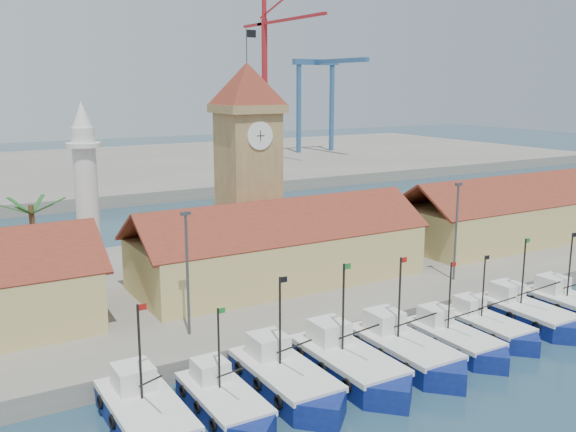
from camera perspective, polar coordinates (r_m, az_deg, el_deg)
ground at (r=44.75m, az=12.38°, el=-14.06°), size 400.00×400.00×0.00m
quay at (r=62.86m, az=-2.62°, el=-5.42°), size 140.00×32.00×1.50m
terminal at (r=143.13m, az=-18.97°, el=3.75°), size 240.00×80.00×2.00m
boat_0 at (r=38.54m, az=-12.34°, el=-17.20°), size 3.71×10.15×7.68m
boat_1 at (r=39.50m, az=-5.55°, el=-16.36°), size 3.28×8.98×6.79m
boat_2 at (r=41.71m, az=-0.03°, el=-14.52°), size 3.80×10.40×7.87m
boat_3 at (r=43.83m, az=5.60°, el=-13.19°), size 3.92×10.73×8.12m
boat_4 at (r=46.46m, az=10.50°, el=-11.87°), size 3.82×10.46×7.92m
boat_5 at (r=49.35m, az=14.68°, el=-10.76°), size 3.33×9.12×6.90m
boat_6 at (r=52.68m, az=17.43°, el=-9.48°), size 3.22×8.81×6.67m
boat_7 at (r=56.12m, az=20.65°, el=-8.30°), size 3.59×9.83×7.44m
boat_8 at (r=59.46m, az=24.20°, el=-7.47°), size 3.60×9.86×7.46m
hall_center at (r=58.59m, az=-0.81°, el=-3.39°), size 27.04×10.13×7.61m
hall_right at (r=79.02m, az=19.79°, el=-0.13°), size 31.20×10.13×7.61m
clock_tower at (r=62.28m, az=-3.57°, el=4.96°), size 5.80×5.80×22.70m
minaret at (r=59.39m, az=-17.47°, el=1.94°), size 3.00×3.00×16.30m
palm_tree at (r=57.24m, az=-21.66°, el=-2.27°), size 5.60×5.03×8.39m
lamp_posts at (r=51.65m, az=4.06°, el=-2.64°), size 80.70×0.25×9.03m
crane_red_right at (r=150.90m, az=-1.74°, el=13.38°), size 1.00×35.43×38.70m
gantry at (r=162.91m, az=3.13°, el=11.97°), size 13.00×22.00×23.20m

